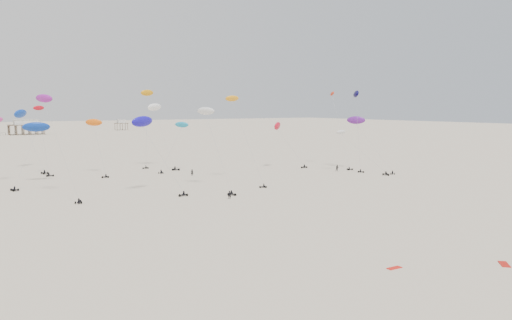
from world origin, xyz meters
TOP-DOWN VIEW (x-y plane):
  - ground_plane at (0.00, 200.00)m, footprint 900.00×900.00m
  - pavilion_main at (-10.00, 350.00)m, footprint 21.00×13.00m
  - pavilion_small at (60.00, 380.00)m, footprint 9.00×7.00m
  - rig_0 at (-4.98, 97.62)m, footprint 3.95×14.34m
  - rig_1 at (-0.02, 129.24)m, footprint 9.78×4.75m
  - rig_2 at (5.28, 104.02)m, footprint 3.74×14.67m
  - rig_3 at (41.24, 99.89)m, footprint 6.85×14.57m
  - rig_4 at (-35.41, 104.18)m, footprint 6.57×13.30m
  - rig_5 at (44.21, 106.34)m, footprint 5.56×8.98m
  - rig_6 at (44.61, 114.91)m, footprint 5.33×13.85m
  - rig_7 at (-34.43, 156.16)m, footprint 7.22×19.32m
  - rig_9 at (-18.40, 99.59)m, footprint 9.76×9.80m
  - rig_10 at (-31.86, 139.06)m, footprint 4.13×4.53m
  - rig_11 at (-3.77, 141.39)m, footprint 4.70×3.49m
  - rig_12 at (-19.88, 135.04)m, footprint 4.75×11.75m
  - rig_13 at (-0.63, 140.74)m, footprint 6.19×14.11m
  - rig_14 at (-36.05, 125.34)m, footprint 10.32×11.28m
  - rig_15 at (45.49, 105.88)m, footprint 4.58×16.68m
  - rig_16 at (29.12, 121.16)m, footprint 10.20×7.30m
  - spectator_0 at (-7.07, 86.30)m, footprint 0.82×0.73m
  - spectator_1 at (38.26, 107.17)m, footprint 1.19×0.97m
  - spectator_3 at (0.43, 120.09)m, footprint 0.84×0.71m
  - grounded_kite_a at (-0.04, 34.69)m, footprint 2.19×2.20m
  - grounded_kite_b at (-11.60, 40.30)m, footprint 1.82×0.75m

SIDE VIEW (x-z plane):
  - ground_plane at x=0.00m, z-range 0.00..0.00m
  - spectator_0 at x=-7.07m, z-range -0.94..0.94m
  - spectator_1 at x=38.26m, z-range -1.06..1.06m
  - spectator_3 at x=0.43m, z-range -0.98..0.98m
  - grounded_kite_a at x=-0.04m, z-range -0.04..0.04m
  - grounded_kite_b at x=-11.60m, z-range -0.04..0.04m
  - pavilion_small at x=60.00m, z-range -0.51..7.49m
  - pavilion_main at x=-10.00m, z-range -0.68..9.12m
  - rig_3 at x=41.24m, z-range -2.86..13.62m
  - rig_10 at x=-31.86m, z-range -0.17..17.92m
  - rig_1 at x=-0.02m, z-range 2.30..16.37m
  - rig_16 at x=29.12m, z-range 3.40..17.45m
  - rig_12 at x=-19.88m, z-range 3.46..18.97m
  - rig_14 at x=-36.05m, z-range 3.82..19.63m
  - rig_15 at x=45.49m, z-range 3.01..21.05m
  - rig_0 at x=-4.98m, z-range 3.24..22.14m
  - rig_9 at x=-18.40m, z-range 4.38..21.12m
  - rig_7 at x=-34.43m, z-range 3.40..23.99m
  - rig_4 at x=-35.41m, z-range 3.52..24.61m
  - rig_13 at x=-0.63m, z-range 4.55..24.33m
  - rig_2 at x=5.28m, z-range 3.74..26.31m
  - rig_6 at x=44.61m, z-range 3.71..27.01m
  - rig_11 at x=-3.77m, z-range 6.08..28.77m
  - rig_5 at x=44.21m, z-range 6.86..29.23m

